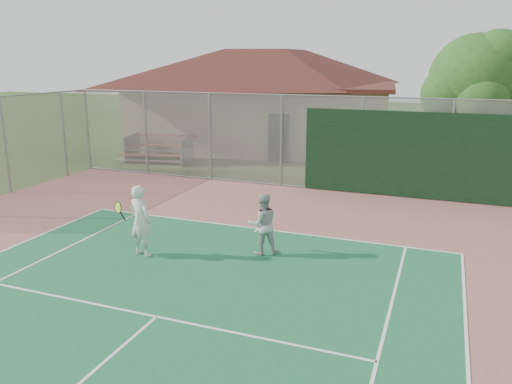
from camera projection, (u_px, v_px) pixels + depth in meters
back_fence at (363, 149)px, 17.87m from camera, size 20.08×0.11×3.53m
side_fence_left at (5, 146)px, 17.98m from camera, size 0.08×9.00×3.50m
clubhouse at (266, 89)px, 27.88m from camera, size 15.62×11.30×6.33m
bleachers at (159, 148)px, 24.06m from camera, size 3.53×2.42×1.21m
tree at (478, 83)px, 19.55m from camera, size 4.23×4.00×5.90m
player_white_front at (140, 221)px, 12.24m from camera, size 0.95×0.69×1.80m
player_grey_back at (263, 225)px, 12.39m from camera, size 0.96×0.91×1.56m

